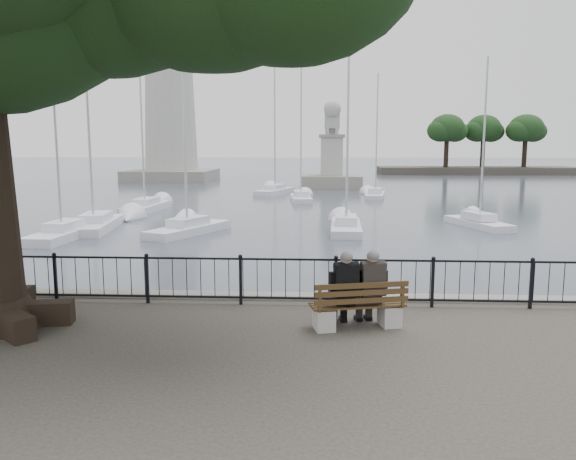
# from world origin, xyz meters

# --- Properties ---
(harbor) EXTENTS (260.00, 260.00, 1.20)m
(harbor) POSITION_xyz_m (0.00, 3.00, -0.50)
(harbor) COLOR slate
(harbor) RESTS_ON ground
(railing) EXTENTS (22.06, 0.06, 1.00)m
(railing) POSITION_xyz_m (0.00, 2.50, 0.56)
(railing) COLOR black
(railing) RESTS_ON ground
(bench) EXTENTS (1.81, 0.92, 0.92)m
(bench) POSITION_xyz_m (1.36, 1.04, 0.32)
(bench) COLOR #A2A099
(bench) RESTS_ON ground
(person_left) EXTENTS (0.52, 0.78, 1.46)m
(person_left) POSITION_xyz_m (1.10, 1.08, 0.67)
(person_left) COLOR black
(person_left) RESTS_ON ground
(person_right) EXTENTS (0.52, 0.78, 1.46)m
(person_right) POSITION_xyz_m (1.59, 1.20, 0.67)
(person_right) COLOR black
(person_right) RESTS_ON ground
(lighthouse) EXTENTS (10.46, 10.46, 31.86)m
(lighthouse) POSITION_xyz_m (-18.00, 62.00, 12.47)
(lighthouse) COLOR slate
(lighthouse) RESTS_ON ground
(lion_monument) EXTENTS (6.12, 6.12, 8.99)m
(lion_monument) POSITION_xyz_m (2.00, 49.93, 1.26)
(lion_monument) COLOR slate
(lion_monument) RESTS_ON ground
(sailboat_a) EXTENTS (1.74, 5.57, 9.72)m
(sailboat_a) POSITION_xyz_m (-11.33, 16.62, -0.71)
(sailboat_a) COLOR silver
(sailboat_a) RESTS_ON ground
(sailboat_b) EXTENTS (3.56, 5.58, 11.40)m
(sailboat_b) POSITION_xyz_m (-5.80, 18.32, -0.67)
(sailboat_b) COLOR silver
(sailboat_b) RESTS_ON ground
(sailboat_c) EXTENTS (1.68, 5.37, 10.26)m
(sailboat_c) POSITION_xyz_m (2.05, 19.43, -0.69)
(sailboat_c) COLOR silver
(sailboat_c) RESTS_ON ground
(sailboat_d) EXTENTS (2.74, 5.06, 9.02)m
(sailboat_d) POSITION_xyz_m (9.24, 21.43, -0.71)
(sailboat_d) COLOR silver
(sailboat_d) RESTS_ON ground
(sailboat_e) EXTENTS (1.96, 5.95, 12.94)m
(sailboat_e) POSITION_xyz_m (-10.96, 28.13, -0.64)
(sailboat_e) COLOR silver
(sailboat_e) RESTS_ON ground
(sailboat_f) EXTENTS (1.95, 5.37, 11.04)m
(sailboat_f) POSITION_xyz_m (-0.73, 35.34, -0.67)
(sailboat_f) COLOR silver
(sailboat_f) RESTS_ON ground
(sailboat_g) EXTENTS (2.18, 5.35, 10.37)m
(sailboat_g) POSITION_xyz_m (5.42, 38.50, -0.69)
(sailboat_g) COLOR silver
(sailboat_g) RESTS_ON ground
(sailboat_h) EXTENTS (3.50, 6.34, 13.24)m
(sailboat_h) POSITION_xyz_m (-3.28, 41.96, -0.64)
(sailboat_h) COLOR silver
(sailboat_h) RESTS_ON ground
(sailboat_i) EXTENTS (2.57, 6.35, 13.64)m
(sailboat_i) POSITION_xyz_m (-10.97, 19.52, -0.63)
(sailboat_i) COLOR silver
(sailboat_i) RESTS_ON ground
(far_shore) EXTENTS (30.00, 8.60, 9.18)m
(far_shore) POSITION_xyz_m (25.54, 79.46, 3.00)
(far_shore) COLOR #312D27
(far_shore) RESTS_ON ground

